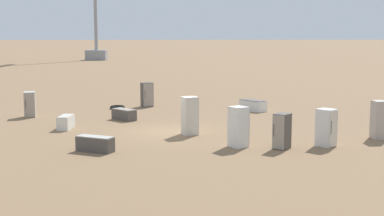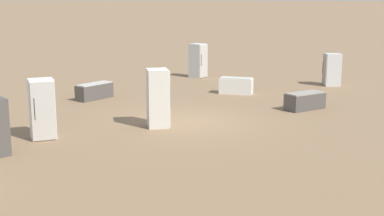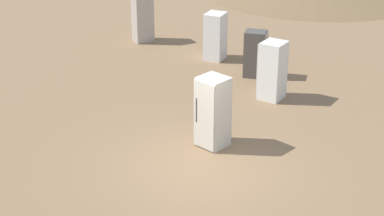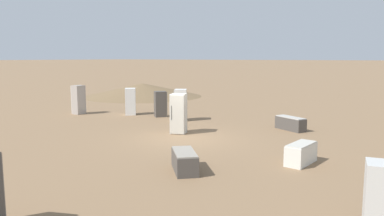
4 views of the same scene
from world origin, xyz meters
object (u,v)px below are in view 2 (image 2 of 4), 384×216
Objects in this scene: discarded_fridge_4 at (94,91)px; discarded_fridge_5 at (332,70)px; discarded_fridge_8 at (236,86)px; discarded_fridge_10 at (198,61)px; discarded_fridge_0 at (305,101)px; discarded_fridge_9 at (42,109)px; discarded_fridge_6 at (158,98)px.

discarded_fridge_5 is (9.90, 5.31, 0.43)m from discarded_fridge_4.
discarded_fridge_8 reaches higher than discarded_fridge_4.
discarded_fridge_10 is (-2.47, 4.42, 0.53)m from discarded_fridge_8.
discarded_fridge_9 is (-7.80, -5.74, 0.58)m from discarded_fridge_0.
discarded_fridge_0 is 1.03× the size of discarded_fridge_5.
discarded_fridge_0 is at bearing 60.89° from discarded_fridge_10.
discarded_fridge_0 is 0.92× the size of discarded_fridge_4.
discarded_fridge_5 reaches higher than discarded_fridge_4.
discarded_fridge_4 is 7.48m from discarded_fridge_10.
discarded_fridge_6 is 10.94m from discarded_fridge_10.
discarded_fridge_9 is (-4.90, -8.57, 0.55)m from discarded_fridge_8.
discarded_fridge_8 is at bearing 53.56° from discarded_fridge_10.
discarded_fridge_0 is at bearing 23.06° from discarded_fridge_4.
discarded_fridge_9 is at bearing 129.67° from discarded_fridge_5.
discarded_fridge_6 reaches higher than discarded_fridge_0.
discarded_fridge_0 is 0.90× the size of discarded_fridge_10.
discarded_fridge_0 is 0.88× the size of discarded_fridge_9.
discarded_fridge_8 is 5.09m from discarded_fridge_10.
discarded_fridge_10 is at bearing -132.86° from discarded_fridge_9.
discarded_fridge_6 is at bearing -178.08° from discarded_fridge_9.
discarded_fridge_8 reaches higher than discarded_fridge_0.
discarded_fridge_6 is (3.78, -4.17, 0.62)m from discarded_fridge_4.
discarded_fridge_8 is at bearing 113.10° from discarded_fridge_5.
discarded_fridge_5 is 1.04× the size of discarded_fridge_8.
discarded_fridge_5 is at bearing -49.74° from discarded_fridge_8.
discarded_fridge_9 is at bearing -56.82° from discarded_fridge_4.
discarded_fridge_4 is (-8.54, 0.49, 0.01)m from discarded_fridge_0.
discarded_fridge_0 is at bearing 105.88° from discarded_fridge_6.
discarded_fridge_5 is at bearing 102.30° from discarded_fridge_10.
discarded_fridge_9 is at bearing 155.47° from discarded_fridge_8.
discarded_fridge_10 is (-0.60, 10.92, -0.07)m from discarded_fridge_6.
discarded_fridge_6 is 1.08× the size of discarded_fridge_10.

